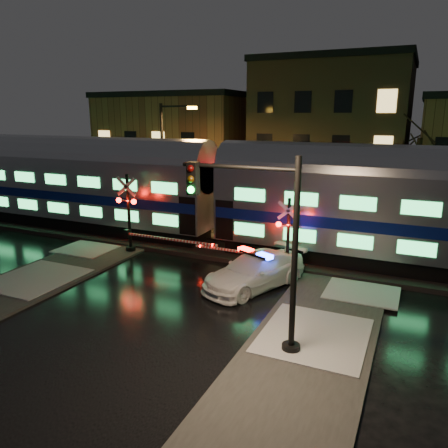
{
  "coord_description": "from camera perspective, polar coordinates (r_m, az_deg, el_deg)",
  "views": [
    {
      "loc": [
        9.27,
        -16.67,
        7.51
      ],
      "look_at": [
        0.6,
        2.5,
        2.2
      ],
      "focal_mm": 35.0,
      "sensor_mm": 36.0,
      "label": 1
    }
  ],
  "objects": [
    {
      "name": "building_mid",
      "position": [
        39.88,
        14.09,
        11.22
      ],
      "size": [
        12.0,
        11.0,
        11.5
      ],
      "primitive_type": "cube",
      "color": "brown",
      "rests_on": "ground"
    },
    {
      "name": "train",
      "position": [
        24.3,
        -0.86,
        4.39
      ],
      "size": [
        51.0,
        3.12,
        5.92
      ],
      "color": "black",
      "rests_on": "ballast"
    },
    {
      "name": "building_left",
      "position": [
        44.73,
        -5.68,
        10.24
      ],
      "size": [
        14.0,
        10.0,
        9.0
      ],
      "primitive_type": "cube",
      "color": "brown",
      "rests_on": "ground"
    },
    {
      "name": "police_car",
      "position": [
        19.48,
        4.04,
        -6.12
      ],
      "size": [
        4.05,
        5.66,
        1.69
      ],
      "rotation": [
        0.0,
        0.0,
        -0.41
      ],
      "color": "white",
      "rests_on": "ground"
    },
    {
      "name": "traffic_light",
      "position": [
        13.73,
        5.17,
        -3.42
      ],
      "size": [
        4.11,
        0.72,
        6.35
      ],
      "rotation": [
        0.0,
        0.0,
        0.15
      ],
      "color": "black",
      "rests_on": "ground"
    },
    {
      "name": "crossing_signal_right",
      "position": [
        20.69,
        7.28,
        -2.68
      ],
      "size": [
        5.35,
        0.64,
        3.78
      ],
      "color": "black",
      "rests_on": "ground"
    },
    {
      "name": "crossing_signal_left",
      "position": [
        24.26,
        -11.73,
        0.3
      ],
      "size": [
        6.19,
        0.67,
        4.38
      ],
      "color": "black",
      "rests_on": "ground"
    },
    {
      "name": "ballast",
      "position": [
        24.7,
        1.13,
        -3.25
      ],
      "size": [
        90.0,
        4.2,
        0.24
      ],
      "primitive_type": "cube",
      "color": "black",
      "rests_on": "ground"
    },
    {
      "name": "ground",
      "position": [
        20.5,
        -4.44,
        -7.37
      ],
      "size": [
        120.0,
        120.0,
        0.0
      ],
      "primitive_type": "plane",
      "color": "black",
      "rests_on": "ground"
    },
    {
      "name": "streetlight",
      "position": [
        30.35,
        -7.57,
        8.79
      ],
      "size": [
        2.74,
        0.29,
        8.21
      ],
      "color": "black",
      "rests_on": "ground"
    },
    {
      "name": "sidewalk_right",
      "position": [
        13.31,
        8.63,
        -20.07
      ],
      "size": [
        4.0,
        20.0,
        0.12
      ],
      "primitive_type": "cube",
      "color": "#2D2D2D",
      "rests_on": "ground"
    }
  ]
}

